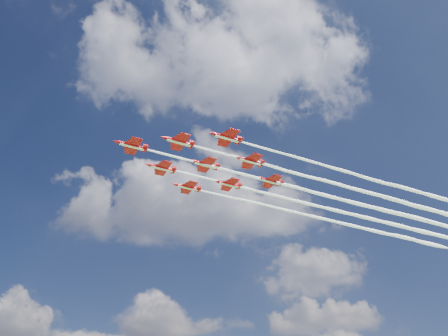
# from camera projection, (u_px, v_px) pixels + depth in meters

# --- Properties ---
(jet_lead) EXTENTS (112.74, 64.91, 2.46)m
(jet_lead) POSITION_uv_depth(u_px,v_px,m) (315.00, 192.00, 142.49)
(jet_lead) COLOR #B10911
(jet_row2_port) EXTENTS (112.74, 64.91, 2.46)m
(jet_row2_port) POSITION_uv_depth(u_px,v_px,m) (356.00, 190.00, 140.93)
(jet_row2_port) COLOR #B10911
(jet_row2_starb) EXTENTS (112.74, 64.91, 2.46)m
(jet_row2_starb) POSITION_uv_depth(u_px,v_px,m) (329.00, 209.00, 151.97)
(jet_row2_starb) COLOR #B10911
(jet_row3_port) EXTENTS (112.74, 64.91, 2.46)m
(jet_row3_port) POSITION_uv_depth(u_px,v_px,m) (399.00, 187.00, 139.36)
(jet_row3_port) COLOR #B10911
(jet_row3_centre) EXTENTS (112.74, 64.91, 2.46)m
(jet_row3_centre) POSITION_uv_depth(u_px,v_px,m) (368.00, 206.00, 150.40)
(jet_row3_centre) COLOR #B10911
(jet_row3_starb) EXTENTS (112.74, 64.91, 2.46)m
(jet_row3_starb) POSITION_uv_depth(u_px,v_px,m) (341.00, 223.00, 161.45)
(jet_row3_starb) COLOR #B10911
(jet_row4_port) EXTENTS (112.74, 64.91, 2.46)m
(jet_row4_port) POSITION_uv_depth(u_px,v_px,m) (408.00, 203.00, 148.84)
(jet_row4_port) COLOR #B10911
(jet_row4_starb) EXTENTS (112.74, 64.91, 2.46)m
(jet_row4_starb) POSITION_uv_depth(u_px,v_px,m) (378.00, 221.00, 159.88)
(jet_row4_starb) COLOR #B10911
(jet_tail) EXTENTS (112.74, 64.91, 2.46)m
(jet_tail) POSITION_uv_depth(u_px,v_px,m) (416.00, 218.00, 158.32)
(jet_tail) COLOR #B10911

